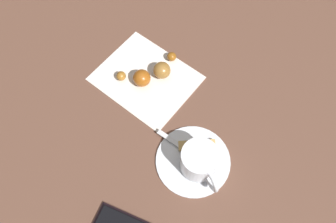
# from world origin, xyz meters

# --- Properties ---
(ground_plane) EXTENTS (1.80, 1.80, 0.00)m
(ground_plane) POSITION_xyz_m (0.00, 0.00, 0.00)
(ground_plane) COLOR brown
(saucer) EXTENTS (0.14, 0.14, 0.01)m
(saucer) POSITION_xyz_m (0.10, -0.01, 0.00)
(saucer) COLOR silver
(saucer) RESTS_ON ground
(espresso_cup) EXTENTS (0.10, 0.07, 0.06)m
(espresso_cup) POSITION_xyz_m (0.11, -0.01, 0.04)
(espresso_cup) COLOR silver
(espresso_cup) RESTS_ON saucer
(teaspoon) EXTENTS (0.13, 0.05, 0.01)m
(teaspoon) POSITION_xyz_m (0.09, -0.00, 0.01)
(teaspoon) COLOR silver
(teaspoon) RESTS_ON saucer
(sugar_packet) EXTENTS (0.06, 0.07, 0.01)m
(sugar_packet) POSITION_xyz_m (0.08, 0.01, 0.01)
(sugar_packet) COLOR tan
(sugar_packet) RESTS_ON saucer
(napkin) EXTENTS (0.23, 0.20, 0.00)m
(napkin) POSITION_xyz_m (-0.10, 0.03, 0.00)
(napkin) COLOR silver
(napkin) RESTS_ON ground
(croissant) EXTENTS (0.08, 0.14, 0.03)m
(croissant) POSITION_xyz_m (-0.10, 0.04, 0.02)
(croissant) COLOR #9B6424
(croissant) RESTS_ON napkin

